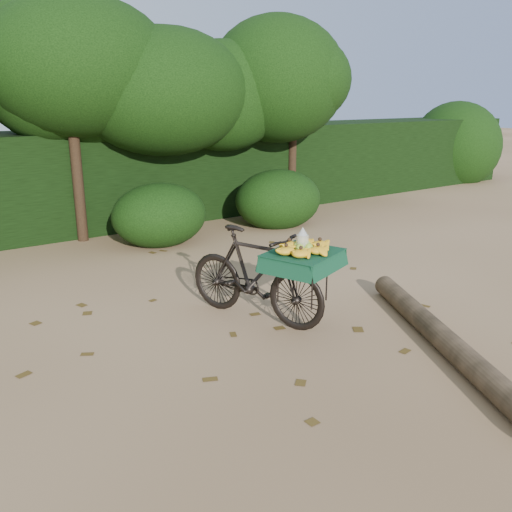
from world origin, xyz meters
TOP-DOWN VIEW (x-y plane):
  - ground at (0.00, 0.00)m, footprint 80.00×80.00m
  - vendor_bicycle at (0.97, 0.71)m, footprint 1.21×1.89m
  - fallen_log at (2.03, -0.98)m, footprint 1.70×3.01m
  - hedge_backdrop at (0.00, 6.30)m, footprint 26.00×1.80m
  - bush_clumps at (0.50, 4.30)m, footprint 8.80×1.70m
  - leaf_litter at (0.00, 0.65)m, footprint 7.00×7.30m

SIDE VIEW (x-z plane):
  - ground at x=0.00m, z-range 0.00..0.00m
  - leaf_litter at x=0.00m, z-range 0.00..0.01m
  - fallen_log at x=2.03m, z-range 0.00..0.24m
  - bush_clumps at x=0.50m, z-range 0.00..0.90m
  - vendor_bicycle at x=0.97m, z-range 0.01..1.07m
  - hedge_backdrop at x=0.00m, z-range 0.00..1.80m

